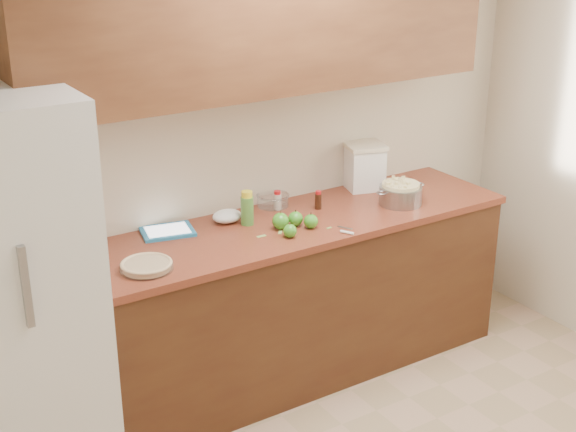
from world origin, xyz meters
TOP-DOWN VIEW (x-y plane):
  - room_shell at (0.00, 0.00)m, footprint 3.60×3.60m
  - counter_run at (0.00, 1.48)m, footprint 2.64×0.68m
  - upper_cabinets at (0.00, 1.63)m, footprint 2.60×0.34m
  - fridge at (-1.44, 1.44)m, footprint 0.70×0.70m
  - pie at (-0.83, 1.33)m, footprint 0.25×0.25m
  - colander at (0.72, 1.38)m, footprint 0.33×0.24m
  - flour_canister at (0.71, 1.70)m, footprint 0.27×0.27m
  - tablet at (-0.57, 1.69)m, footprint 0.30×0.25m
  - paring_knife at (0.21, 1.19)m, footprint 0.09×0.14m
  - lemon_bottle at (-0.16, 1.57)m, footprint 0.07×0.07m
  - cinnamon_shaker at (0.09, 1.68)m, footprint 0.04×0.04m
  - vanilla_bottle at (0.29, 1.56)m, footprint 0.04×0.04m
  - mixing_bowl at (0.10, 1.73)m, footprint 0.19×0.19m
  - paper_towel at (-0.23, 1.65)m, footprint 0.20×0.18m
  - apple_left at (-0.05, 1.42)m, footprint 0.09×0.09m
  - apple_center at (0.04, 1.42)m, footprint 0.08×0.08m
  - apple_front at (-0.06, 1.30)m, footprint 0.07×0.07m
  - apple_extra at (0.09, 1.34)m, footprint 0.08×0.08m
  - peel_a at (0.17, 1.29)m, footprint 0.03×0.02m
  - peel_b at (-0.07, 1.38)m, footprint 0.04×0.05m
  - peel_c at (-0.18, 1.39)m, footprint 0.05×0.02m

SIDE VIEW (x-z plane):
  - counter_run at x=0.00m, z-range 0.00..0.92m
  - fridge at x=-1.44m, z-range 0.00..1.80m
  - peel_a at x=0.17m, z-range 0.92..0.92m
  - peel_b at x=-0.07m, z-range 0.92..0.92m
  - peel_c at x=-0.18m, z-range 0.92..0.92m
  - paring_knife at x=0.21m, z-range 0.92..0.93m
  - tablet at x=-0.57m, z-range 0.92..0.94m
  - pie at x=-0.83m, z-range 0.92..0.96m
  - paper_towel at x=-0.23m, z-range 0.92..0.99m
  - apple_front at x=-0.06m, z-range 0.91..1.00m
  - apple_extra at x=0.09m, z-range 0.91..1.00m
  - mixing_bowl at x=0.10m, z-range 0.92..0.99m
  - apple_center at x=0.04m, z-range 0.91..1.00m
  - apple_left at x=-0.05m, z-range 0.91..1.01m
  - vanilla_bottle at x=0.29m, z-range 0.92..1.02m
  - cinnamon_shaker at x=0.09m, z-range 0.92..1.02m
  - colander at x=0.72m, z-range 0.92..1.04m
  - lemon_bottle at x=-0.16m, z-range 0.92..1.10m
  - flour_canister at x=0.71m, z-range 0.92..1.19m
  - room_shell at x=0.00m, z-range -0.50..3.10m
  - upper_cabinets at x=0.00m, z-range 1.60..2.30m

